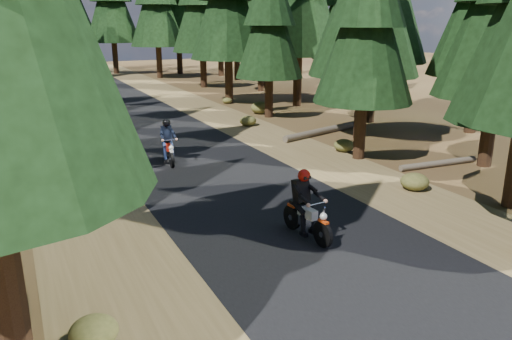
{
  "coord_description": "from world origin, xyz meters",
  "views": [
    {
      "loc": [
        -6.18,
        -11.11,
        5.3
      ],
      "look_at": [
        0.0,
        1.5,
        1.1
      ],
      "focal_mm": 35.0,
      "sensor_mm": 36.0,
      "label": 1
    }
  ],
  "objects": [
    {
      "name": "ground",
      "position": [
        0.0,
        0.0,
        0.0
      ],
      "size": [
        120.0,
        120.0,
        0.0
      ],
      "primitive_type": "plane",
      "color": "#422A17",
      "rests_on": "ground"
    },
    {
      "name": "rider_lead",
      "position": [
        0.12,
        -1.18,
        0.59
      ],
      "size": [
        0.78,
        2.03,
        1.77
      ],
      "rotation": [
        0.0,
        0.0,
        3.23
      ],
      "color": "beige",
      "rests_on": "road"
    },
    {
      "name": "understory_shrubs",
      "position": [
        1.8,
        7.38,
        0.28
      ],
      "size": [
        14.69,
        28.38,
        0.71
      ],
      "color": "#474C1E",
      "rests_on": "ground"
    },
    {
      "name": "rider_follow",
      "position": [
        -1.04,
        7.04,
        0.58
      ],
      "size": [
        0.79,
        1.98,
        1.72
      ],
      "rotation": [
        0.0,
        0.0,
        3.03
      ],
      "color": "maroon",
      "rests_on": "road"
    },
    {
      "name": "log_near",
      "position": [
        7.45,
        8.92,
        0.16
      ],
      "size": [
        5.59,
        1.95,
        0.32
      ],
      "primitive_type": "cylinder",
      "rotation": [
        0.0,
        1.57,
        0.29
      ],
      "color": "#4C4233",
      "rests_on": "ground"
    },
    {
      "name": "shoulder_r",
      "position": [
        4.6,
        5.0,
        0.0
      ],
      "size": [
        3.2,
        100.0,
        0.01
      ],
      "primitive_type": "cube",
      "color": "brown",
      "rests_on": "ground"
    },
    {
      "name": "shoulder_l",
      "position": [
        -4.6,
        5.0,
        0.0
      ],
      "size": [
        3.2,
        100.0,
        0.01
      ],
      "primitive_type": "cube",
      "color": "brown",
      "rests_on": "ground"
    },
    {
      "name": "road",
      "position": [
        0.0,
        5.0,
        0.01
      ],
      "size": [
        6.0,
        100.0,
        0.01
      ],
      "primitive_type": "cube",
      "color": "black",
      "rests_on": "ground"
    },
    {
      "name": "log_far",
      "position": [
        8.05,
        2.17,
        0.12
      ],
      "size": [
        3.52,
        0.47,
        0.24
      ],
      "primitive_type": "cylinder",
      "rotation": [
        0.0,
        1.57,
        -0.07
      ],
      "color": "#4C4233",
      "rests_on": "ground"
    }
  ]
}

